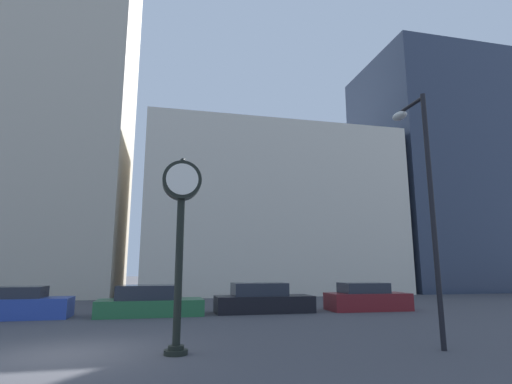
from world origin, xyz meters
TOP-DOWN VIEW (x-y plane):
  - ground_plane at (0.00, 0.00)m, footprint 200.00×200.00m
  - building_tall_tower at (-8.91, 24.00)m, footprint 15.70×12.00m
  - building_storefront_row at (11.43, 24.00)m, footprint 21.39×12.00m
  - building_glass_modern at (29.29, 24.00)m, footprint 13.19×12.00m
  - street_clock at (2.77, -0.53)m, footprint 1.01×0.58m
  - car_blue at (-3.46, 8.14)m, footprint 3.99×1.77m
  - car_green at (1.83, 8.04)m, footprint 4.65×2.03m
  - car_black at (7.09, 8.16)m, footprint 4.65×1.78m
  - car_maroon at (12.47, 8.01)m, footprint 4.10×1.96m
  - street_lamp_right at (9.51, -1.21)m, footprint 0.36×1.57m

SIDE VIEW (x-z plane):
  - ground_plane at x=0.00m, z-range 0.00..0.00m
  - car_green at x=1.83m, z-range -0.11..1.22m
  - car_blue at x=-3.46m, z-range -0.10..1.22m
  - car_maroon at x=12.47m, z-range -0.10..1.26m
  - car_black at x=7.09m, z-range -0.11..1.28m
  - street_clock at x=2.77m, z-range 1.05..6.03m
  - street_lamp_right at x=9.51m, z-range 1.09..8.12m
  - building_storefront_row at x=11.43m, z-range 0.00..13.92m
  - building_glass_modern at x=29.29m, z-range 0.00..23.38m
  - building_tall_tower at x=-8.91m, z-range 0.00..33.96m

